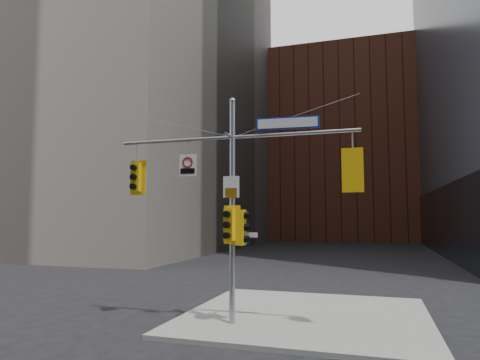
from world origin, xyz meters
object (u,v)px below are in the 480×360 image
Objects in this scene: signal_assembly at (232,186)px; street_sign_blade at (287,123)px; traffic_light_west_arm at (136,177)px; traffic_light_east_arm at (353,171)px; traffic_light_pole_front at (230,225)px; traffic_light_pole_side at (242,227)px; regulatory_sign_arm at (188,164)px.

signal_assembly reaches higher than street_sign_blade.
traffic_light_east_arm is (7.25, -0.01, 0.00)m from traffic_light_west_arm.
signal_assembly is at bearing -2.19° from traffic_light_west_arm.
street_sign_blade is (5.31, -0.01, 1.55)m from traffic_light_west_arm.
traffic_light_pole_side is at bearing 49.81° from traffic_light_pole_front.
traffic_light_pole_side is at bearing 1.26° from signal_assembly.
traffic_light_east_arm is 0.66× the size of street_sign_blade.
traffic_light_west_arm is at bearing 179.79° from signal_assembly.
traffic_light_pole_front is at bearing -6.54° from traffic_light_west_arm.
regulatory_sign_arm is (-1.55, -0.02, 0.76)m from signal_assembly.
street_sign_blade is at bearing 0.11° from signal_assembly.
traffic_light_pole_side is 3.55m from street_sign_blade.
traffic_light_east_arm is at bearing -4.16° from street_sign_blade.
traffic_light_pole_side is (-3.41, 0.01, -1.68)m from traffic_light_east_arm.
traffic_light_pole_front is at bearing 129.96° from traffic_light_pole_side.
regulatory_sign_arm is at bearing -2.95° from traffic_light_west_arm.
regulatory_sign_arm is (-5.29, -0.02, 0.37)m from traffic_light_east_arm.
traffic_light_east_arm is 3.81m from traffic_light_pole_side.
street_sign_blade is at bearing -90.29° from traffic_light_pole_side.
traffic_light_east_arm is 4.08m from traffic_light_pole_front.
signal_assembly reaches higher than traffic_light_pole_side.
traffic_light_west_arm is 7.25m from traffic_light_east_arm.
traffic_light_west_arm is 5.53m from street_sign_blade.
regulatory_sign_arm is at bearing 2.64° from traffic_light_east_arm.
traffic_light_east_arm reaches higher than traffic_light_pole_side.
street_sign_blade is (1.47, -0.00, 3.23)m from traffic_light_pole_side.
traffic_light_east_arm is (3.74, 0.00, 0.38)m from signal_assembly.
signal_assembly is 4.05× the size of street_sign_blade.
traffic_light_pole_side is at bearing 2.30° from traffic_light_east_arm.
regulatory_sign_arm is (1.96, -0.03, 0.37)m from traffic_light_west_arm.
street_sign_blade reaches higher than regulatory_sign_arm.
regulatory_sign_arm is at bearing 90.69° from traffic_light_pole_side.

